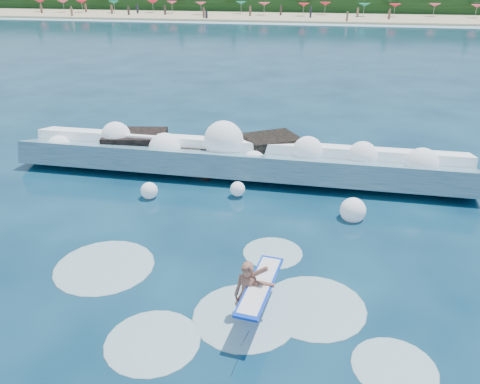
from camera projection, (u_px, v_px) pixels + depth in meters
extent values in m
plane|color=#07253E|center=(174.00, 256.00, 13.07)|extent=(200.00, 200.00, 0.00)
cube|color=tan|center=(315.00, 17.00, 82.30)|extent=(140.00, 20.00, 0.40)
cube|color=silver|center=(311.00, 24.00, 72.59)|extent=(140.00, 5.00, 0.08)
cube|color=black|center=(318.00, 0.00, 90.21)|extent=(140.00, 4.00, 5.00)
cube|color=#336A80|center=(238.00, 164.00, 18.25)|extent=(17.37, 2.64, 1.45)
cube|color=white|center=(242.00, 146.00, 18.77)|extent=(17.37, 1.22, 0.68)
cube|color=black|center=(136.00, 148.00, 19.80)|extent=(2.75, 2.25, 1.33)
cube|color=black|center=(200.00, 162.00, 18.61)|extent=(2.25, 2.03, 1.03)
cube|color=black|center=(271.00, 153.00, 19.14)|extent=(2.62, 2.50, 1.44)
imported|color=#975946|center=(247.00, 296.00, 10.54)|extent=(0.69, 0.52, 1.72)
cube|color=blue|center=(260.00, 285.00, 10.41)|extent=(0.79, 2.40, 0.06)
cube|color=white|center=(260.00, 285.00, 10.41)|extent=(0.68, 2.19, 0.06)
cylinder|color=black|center=(245.00, 338.00, 9.49)|extent=(0.01, 0.91, 0.43)
sphere|color=white|center=(59.00, 147.00, 19.05)|extent=(0.97, 0.97, 0.97)
sphere|color=white|center=(116.00, 136.00, 19.36)|extent=(1.21, 1.21, 1.21)
sphere|color=white|center=(165.00, 149.00, 18.54)|extent=(1.26, 1.26, 1.26)
sphere|color=white|center=(224.00, 141.00, 18.31)|extent=(1.56, 1.56, 1.56)
sphere|color=white|center=(254.00, 163.00, 17.93)|extent=(0.92, 0.92, 0.92)
sphere|color=white|center=(308.00, 151.00, 17.87)|extent=(1.17, 1.17, 1.17)
sphere|color=white|center=(362.00, 156.00, 17.53)|extent=(1.11, 1.11, 1.11)
sphere|color=white|center=(422.00, 164.00, 16.54)|extent=(1.19, 1.19, 1.19)
sphere|color=white|center=(149.00, 191.00, 16.35)|extent=(0.60, 0.60, 0.60)
sphere|color=white|center=(238.00, 189.00, 16.43)|extent=(0.53, 0.53, 0.53)
sphere|color=white|center=(353.00, 210.00, 14.97)|extent=(0.83, 0.83, 0.83)
ellipsoid|color=silver|center=(245.00, 316.00, 10.78)|extent=(2.46, 2.46, 0.12)
ellipsoid|color=silver|center=(152.00, 342.00, 10.03)|extent=(2.08, 2.08, 0.10)
ellipsoid|color=silver|center=(314.00, 307.00, 11.09)|extent=(2.49, 2.49, 0.12)
ellipsoid|color=silver|center=(104.00, 266.00, 12.61)|extent=(2.69, 2.69, 0.13)
ellipsoid|color=silver|center=(273.00, 253.00, 13.23)|extent=(1.71, 1.71, 0.09)
ellipsoid|color=silver|center=(394.00, 367.00, 9.37)|extent=(1.73, 1.73, 0.09)
cone|color=red|center=(40.00, 1.00, 91.74)|extent=(2.00, 2.00, 0.50)
cone|color=#D93F5E|center=(63.00, 2.00, 89.88)|extent=(2.00, 2.00, 0.50)
cone|color=red|center=(82.00, 2.00, 89.84)|extent=(2.00, 2.00, 0.50)
cone|color=#137C69|center=(114.00, 2.00, 88.47)|extent=(2.00, 2.00, 0.50)
cone|color=red|center=(153.00, 2.00, 89.09)|extent=(2.00, 2.00, 0.50)
cone|color=#D93F5E|center=(172.00, 3.00, 87.55)|extent=(2.00, 2.00, 0.50)
cone|color=#D93F5E|center=(201.00, 4.00, 84.68)|extent=(2.00, 2.00, 0.50)
cone|color=#137C69|center=(241.00, 3.00, 86.45)|extent=(2.00, 2.00, 0.50)
cone|color=#D93F5E|center=(264.00, 4.00, 83.56)|extent=(2.00, 2.00, 0.50)
cone|color=red|center=(304.00, 5.00, 81.69)|extent=(2.00, 2.00, 0.50)
cone|color=red|center=(325.00, 4.00, 84.21)|extent=(2.00, 2.00, 0.50)
cone|color=#137C69|center=(364.00, 5.00, 81.08)|extent=(2.00, 2.00, 0.50)
cone|color=red|center=(395.00, 5.00, 80.18)|extent=(2.00, 2.00, 0.50)
cone|color=#D93F5E|center=(435.00, 5.00, 80.77)|extent=(2.00, 2.00, 0.50)
cone|color=#D93F5E|center=(477.00, 6.00, 78.23)|extent=(2.00, 2.00, 0.50)
cube|color=#3F332D|center=(269.00, 11.00, 82.91)|extent=(0.35, 0.22, 1.58)
cube|color=#8C664C|center=(134.00, 15.00, 79.03)|extent=(0.35, 0.22, 1.40)
cube|color=#262633|center=(120.00, 9.00, 87.30)|extent=(0.35, 0.22, 1.59)
cube|color=brown|center=(311.00, 13.00, 78.92)|extent=(0.35, 0.22, 1.43)
cube|color=#3F332D|center=(263.00, 11.00, 82.96)|extent=(0.35, 0.22, 1.36)
cube|color=#8C664C|center=(224.00, 11.00, 83.43)|extent=(0.35, 0.22, 1.46)
cube|color=#262633|center=(283.00, 12.00, 81.34)|extent=(0.35, 0.22, 1.36)
cube|color=brown|center=(103.00, 15.00, 79.90)|extent=(0.35, 0.22, 1.40)
cube|color=#3F332D|center=(263.00, 11.00, 83.12)|extent=(0.35, 0.22, 1.40)
cube|color=#8C664C|center=(112.00, 10.00, 86.31)|extent=(0.35, 0.22, 1.46)
cube|color=brown|center=(41.00, 9.00, 87.40)|extent=(0.35, 0.22, 1.55)
cube|color=#3F332D|center=(57.00, 9.00, 88.74)|extent=(0.35, 0.22, 1.37)
cube|color=#8C664C|center=(209.00, 16.00, 76.71)|extent=(0.35, 0.22, 1.56)
cube|color=#262633|center=(187.00, 13.00, 80.11)|extent=(0.35, 0.22, 1.38)
cube|color=brown|center=(185.00, 9.00, 87.81)|extent=(0.35, 0.22, 1.53)
cube|color=#3F332D|center=(72.00, 11.00, 82.27)|extent=(0.35, 0.22, 1.56)
cube|color=#8C664C|center=(367.00, 11.00, 83.40)|extent=(0.35, 0.22, 1.38)
cube|color=#262633|center=(207.00, 16.00, 77.71)|extent=(0.35, 0.22, 1.45)
cube|color=brown|center=(286.00, 11.00, 84.20)|extent=(0.35, 0.22, 1.40)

